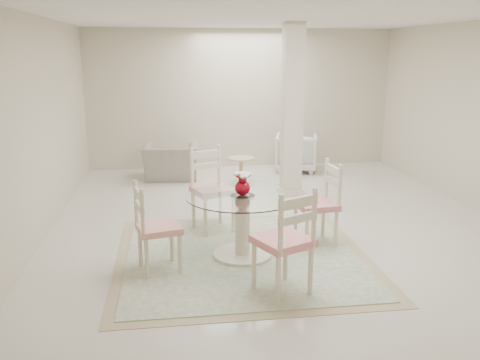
{
  "coord_description": "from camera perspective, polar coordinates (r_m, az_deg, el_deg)",
  "views": [
    {
      "loc": [
        -1.41,
        -6.5,
        2.26
      ],
      "look_at": [
        -0.64,
        -0.98,
        0.85
      ],
      "focal_mm": 38.0,
      "sensor_mm": 36.0,
      "label": 1
    }
  ],
  "objects": [
    {
      "name": "dining_chair_east",
      "position": [
        6.08,
        9.19,
        -1.94
      ],
      "size": [
        0.5,
        0.5,
        1.12
      ],
      "rotation": [
        0.0,
        0.0,
        -1.45
      ],
      "color": "#EFE1C5",
      "rests_on": "ground"
    },
    {
      "name": "area_rug",
      "position": [
        5.82,
        0.27,
        -8.54
      ],
      "size": [
        2.83,
        2.83,
        0.02
      ],
      "color": "tan",
      "rests_on": "ground"
    },
    {
      "name": "dining_table",
      "position": [
        5.69,
        0.28,
        -5.16
      ],
      "size": [
        1.26,
        1.26,
        0.73
      ],
      "rotation": [
        0.0,
        0.0,
        0.27
      ],
      "color": "#FBEDCF",
      "rests_on": "ground"
    },
    {
      "name": "room_shell",
      "position": [
        6.66,
        4.4,
        10.69
      ],
      "size": [
        6.02,
        7.02,
        2.71
      ],
      "color": "beige",
      "rests_on": "ground"
    },
    {
      "name": "dining_chair_south",
      "position": [
        4.75,
        5.39,
        -6.09
      ],
      "size": [
        0.63,
        0.63,
        1.17
      ],
      "rotation": [
        0.0,
        0.0,
        3.58
      ],
      "color": "beige",
      "rests_on": "ground"
    },
    {
      "name": "armchair_white",
      "position": [
        9.93,
        6.31,
        3.09
      ],
      "size": [
        0.95,
        0.96,
        0.72
      ],
      "primitive_type": "imported",
      "rotation": [
        0.0,
        0.0,
        2.87
      ],
      "color": "silver",
      "rests_on": "ground"
    },
    {
      "name": "recliner_taupe",
      "position": [
        9.33,
        -7.75,
        2.05
      ],
      "size": [
        1.02,
        0.91,
        0.63
      ],
      "primitive_type": "imported",
      "rotation": [
        0.0,
        0.0,
        3.08
      ],
      "color": "gray",
      "rests_on": "ground"
    },
    {
      "name": "dining_chair_north",
      "position": [
        6.53,
        -3.36,
        -0.3
      ],
      "size": [
        0.61,
        0.61,
        1.19
      ],
      "rotation": [
        0.0,
        0.0,
        0.34
      ],
      "color": "beige",
      "rests_on": "ground"
    },
    {
      "name": "column",
      "position": [
        8.08,
        5.87,
        7.68
      ],
      "size": [
        0.3,
        0.3,
        2.7
      ],
      "primitive_type": "cube",
      "color": "beige",
      "rests_on": "ground"
    },
    {
      "name": "ground",
      "position": [
        7.02,
        4.11,
        -4.6
      ],
      "size": [
        7.0,
        7.0,
        0.0
      ],
      "primitive_type": "plane",
      "color": "beige",
      "rests_on": "ground"
    },
    {
      "name": "red_vase",
      "position": [
        5.55,
        0.29,
        -0.41
      ],
      "size": [
        0.2,
        0.19,
        0.26
      ],
      "color": "#A30516",
      "rests_on": "dining_table"
    },
    {
      "name": "dining_chair_west",
      "position": [
        5.33,
        -9.85,
        -4.62
      ],
      "size": [
        0.51,
        0.51,
        1.06
      ],
      "rotation": [
        0.0,
        0.0,
        1.81
      ],
      "color": "beige",
      "rests_on": "ground"
    },
    {
      "name": "side_table",
      "position": [
        8.83,
        0.12,
        0.89
      ],
      "size": [
        0.46,
        0.46,
        0.48
      ],
      "color": "tan",
      "rests_on": "ground"
    }
  ]
}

